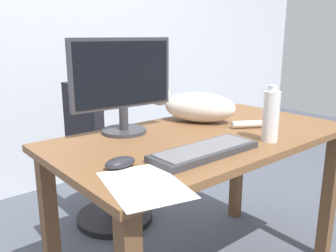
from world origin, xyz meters
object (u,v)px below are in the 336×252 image
keyboard (205,151)px  water_bottle (271,116)px  computer_mouse (120,163)px  office_chair (106,166)px  cat (195,106)px  monitor (123,82)px

keyboard → water_bottle: water_bottle is taller
computer_mouse → office_chair: bearing=63.3°
keyboard → office_chair: bearing=82.5°
office_chair → keyboard: (-0.13, -0.95, 0.37)m
computer_mouse → water_bottle: size_ratio=0.48×
keyboard → cat: 0.52m
cat → water_bottle: bearing=-90.7°
keyboard → computer_mouse: computer_mouse is taller
computer_mouse → keyboard: bearing=-15.4°
office_chair → monitor: 0.80m
cat → water_bottle: size_ratio=2.35×
office_chair → computer_mouse: 1.04m
keyboard → computer_mouse: (-0.31, 0.09, 0.00)m
computer_mouse → water_bottle: 0.66m
keyboard → computer_mouse: bearing=164.6°
cat → keyboard: bearing=-130.2°
office_chair → keyboard: size_ratio=2.04×
monitor → water_bottle: 0.64m
water_bottle → keyboard: bearing=170.8°
office_chair → computer_mouse: size_ratio=8.15×
keyboard → cat: size_ratio=0.81×
monitor → water_bottle: bearing=-52.2°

